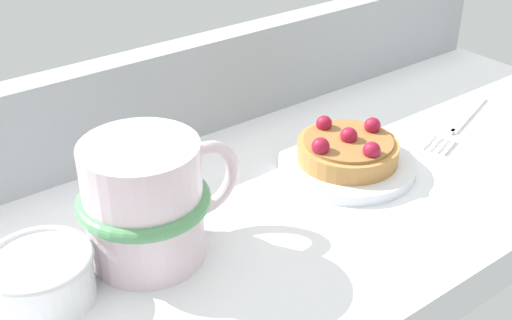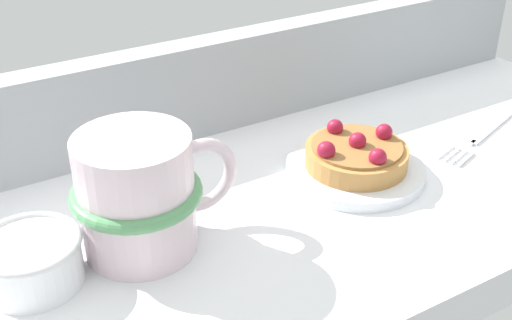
{
  "view_description": "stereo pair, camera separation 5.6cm",
  "coord_description": "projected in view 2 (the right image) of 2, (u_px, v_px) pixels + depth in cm",
  "views": [
    {
      "loc": [
        -33.34,
        -38.07,
        32.7
      ],
      "look_at": [
        -4.08,
        0.19,
        4.72
      ],
      "focal_mm": 46.44,
      "sensor_mm": 36.0,
      "label": 1
    },
    {
      "loc": [
        -28.74,
        -41.19,
        32.7
      ],
      "look_at": [
        -4.08,
        0.19,
        4.72
      ],
      "focal_mm": 46.44,
      "sensor_mm": 36.0,
      "label": 2
    }
  ],
  "objects": [
    {
      "name": "ground_plane",
      "position": [
        295.0,
        214.0,
        0.61
      ],
      "size": [
        84.5,
        34.31,
        4.21
      ],
      "primitive_type": "cube",
      "color": "white"
    },
    {
      "name": "sugar_bowl",
      "position": [
        32.0,
        261.0,
        0.48
      ],
      "size": [
        7.75,
        7.75,
        3.9
      ],
      "color": "white",
      "rests_on": "ground_plane"
    },
    {
      "name": "dessert_plate",
      "position": [
        356.0,
        171.0,
        0.62
      ],
      "size": [
        13.09,
        13.09,
        1.06
      ],
      "color": "silver",
      "rests_on": "ground_plane"
    },
    {
      "name": "dessert_fork",
      "position": [
        481.0,
        134.0,
        0.69
      ],
      "size": [
        15.4,
        6.53,
        0.6
      ],
      "color": "silver",
      "rests_on": "ground_plane"
    },
    {
      "name": "raspberry_tart",
      "position": [
        357.0,
        154.0,
        0.61
      ],
      "size": [
        9.6,
        9.6,
        3.45
      ],
      "color": "#B77F42",
      "rests_on": "dessert_plate"
    },
    {
      "name": "window_rail_back",
      "position": [
        214.0,
        84.0,
        0.69
      ],
      "size": [
        82.81,
        3.17,
        9.93
      ],
      "primitive_type": "cube",
      "color": "#9EA3A8",
      "rests_on": "ground_plane"
    },
    {
      "name": "coffee_mug",
      "position": [
        137.0,
        191.0,
        0.51
      ],
      "size": [
        13.85,
        10.21,
        9.87
      ],
      "color": "silver",
      "rests_on": "ground_plane"
    }
  ]
}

